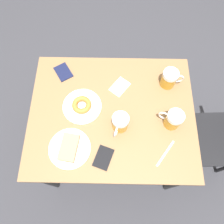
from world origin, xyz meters
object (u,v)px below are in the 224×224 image
(beer_mug_center, at_px, (170,79))
(beer_mug_right, at_px, (120,123))
(plate_with_cake, at_px, (69,148))
(napkin_folded, at_px, (120,87))
(passport_far_edge, at_px, (63,72))
(plate_with_donut, at_px, (82,106))
(beer_mug_left, at_px, (173,119))
(fork, at_px, (165,153))
(passport_near_edge, at_px, (103,158))

(beer_mug_center, bearing_deg, beer_mug_right, -45.79)
(plate_with_cake, distance_m, napkin_folded, 0.50)
(passport_far_edge, bearing_deg, plate_with_donut, 29.99)
(plate_with_cake, bearing_deg, plate_with_donut, 168.86)
(plate_with_donut, bearing_deg, plate_with_cake, -11.14)
(beer_mug_center, height_order, napkin_folded, beer_mug_center)
(plate_with_donut, distance_m, napkin_folded, 0.27)
(beer_mug_left, distance_m, fork, 0.20)
(passport_near_edge, bearing_deg, plate_with_donut, -155.67)
(plate_with_donut, bearing_deg, passport_near_edge, 24.33)
(fork, height_order, passport_near_edge, passport_near_edge)
(plate_with_donut, relative_size, passport_far_edge, 1.55)
(plate_with_cake, xyz_separation_m, fork, (0.02, 0.54, -0.01))
(beer_mug_center, bearing_deg, napkin_folded, -84.37)
(plate_with_donut, relative_size, beer_mug_right, 1.78)
(fork, distance_m, passport_near_edge, 0.35)
(passport_near_edge, bearing_deg, beer_mug_right, 154.19)
(beer_mug_right, relative_size, fork, 0.89)
(beer_mug_left, relative_size, napkin_folded, 0.89)
(plate_with_cake, bearing_deg, passport_far_edge, -169.96)
(plate_with_donut, relative_size, fork, 1.58)
(plate_with_donut, bearing_deg, passport_far_edge, -150.01)
(beer_mug_left, distance_m, beer_mug_center, 0.27)
(plate_with_cake, relative_size, passport_far_edge, 1.56)
(plate_with_cake, height_order, fork, plate_with_cake)
(beer_mug_right, xyz_separation_m, passport_far_edge, (-0.37, -0.37, -0.06))
(beer_mug_left, bearing_deg, beer_mug_right, -85.01)
(beer_mug_center, bearing_deg, plate_with_cake, -53.47)
(beer_mug_center, height_order, passport_far_edge, beer_mug_center)
(plate_with_donut, xyz_separation_m, fork, (0.28, 0.49, -0.01))
(beer_mug_right, bearing_deg, fork, 58.56)
(plate_with_donut, height_order, beer_mug_right, beer_mug_right)
(beer_mug_left, bearing_deg, passport_far_edge, -116.92)
(plate_with_donut, xyz_separation_m, napkin_folded, (-0.14, 0.23, -0.01))
(beer_mug_left, bearing_deg, plate_with_donut, -100.33)
(plate_with_donut, height_order, napkin_folded, plate_with_donut)
(plate_with_donut, xyz_separation_m, beer_mug_right, (0.12, 0.23, 0.05))
(beer_mug_right, bearing_deg, beer_mug_center, 134.21)
(beer_mug_center, bearing_deg, passport_far_edge, -96.14)
(plate_with_cake, height_order, plate_with_donut, plate_with_donut)
(plate_with_cake, xyz_separation_m, beer_mug_left, (-0.17, 0.59, 0.05))
(plate_with_cake, height_order, napkin_folded, plate_with_cake)
(napkin_folded, distance_m, passport_near_edge, 0.46)
(napkin_folded, relative_size, passport_far_edge, 0.98)
(beer_mug_left, xyz_separation_m, beer_mug_right, (0.03, -0.30, 0.00))
(plate_with_donut, xyz_separation_m, beer_mug_center, (-0.17, 0.54, 0.05))
(plate_with_donut, xyz_separation_m, beer_mug_left, (0.10, 0.54, 0.05))
(beer_mug_left, relative_size, beer_mug_center, 0.96)
(beer_mug_left, height_order, passport_near_edge, beer_mug_left)
(passport_near_edge, relative_size, passport_far_edge, 0.97)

